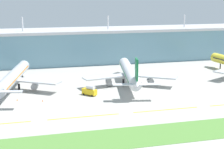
{
  "coord_description": "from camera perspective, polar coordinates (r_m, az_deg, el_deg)",
  "views": [
    {
      "loc": [
        -61.01,
        -145.95,
        46.28
      ],
      "look_at": [
        -15.21,
        26.48,
        7.0
      ],
      "focal_mm": 58.75,
      "sensor_mm": 36.0,
      "label": 1
    }
  ],
  "objects": [
    {
      "name": "safety_cone_left_wingtip",
      "position": [
        168.21,
        -14.53,
        -3.84
      ],
      "size": [
        0.56,
        0.56,
        0.7
      ],
      "primitive_type": "cone",
      "color": "orange",
      "rests_on": "ground"
    },
    {
      "name": "fuel_truck",
      "position": [
        171.0,
        -3.48,
        -2.52
      ],
      "size": [
        6.6,
        7.2,
        4.95
      ],
      "color": "gold",
      "rests_on": "ground"
    },
    {
      "name": "taxiway_stripe_mid_west",
      "position": [
        142.38,
        -4.38,
        -6.58
      ],
      "size": [
        28.0,
        0.7,
        0.04
      ],
      "primitive_type": "cube",
      "color": "yellow",
      "rests_on": "ground"
    },
    {
      "name": "grass_verge",
      "position": [
        132.64,
        13.74,
        -8.36
      ],
      "size": [
        300.0,
        18.0,
        0.1
      ],
      "primitive_type": "cube",
      "color": "#518438",
      "rests_on": "ground"
    },
    {
      "name": "airliner_center",
      "position": [
        189.07,
        2.72,
        0.24
      ],
      "size": [
        47.85,
        65.5,
        18.9
      ],
      "color": "silver",
      "rests_on": "ground"
    },
    {
      "name": "terminal_building",
      "position": [
        255.34,
        -0.92,
        4.64
      ],
      "size": [
        288.0,
        34.0,
        32.07
      ],
      "color": "#6693A8",
      "rests_on": "ground"
    },
    {
      "name": "ground_plane",
      "position": [
        164.83,
        7.51,
        -4.0
      ],
      "size": [
        600.0,
        600.0,
        0.0
      ],
      "primitive_type": "plane",
      "color": "#A8A59E"
    },
    {
      "name": "safety_cone_nose_front",
      "position": [
        164.54,
        -10.77,
        -4.02
      ],
      "size": [
        0.56,
        0.56,
        0.7
      ],
      "primitive_type": "cone",
      "color": "orange",
      "rests_on": "ground"
    },
    {
      "name": "taxiway_stripe_centre",
      "position": [
        151.85,
        8.39,
        -5.46
      ],
      "size": [
        28.0,
        0.7,
        0.04
      ],
      "primitive_type": "cube",
      "color": "yellow",
      "rests_on": "ground"
    },
    {
      "name": "airliner_near_middle",
      "position": [
        184.89,
        -15.23,
        -0.47
      ],
      "size": [
        47.73,
        68.7,
        18.9
      ],
      "color": "#ADB2BC",
      "rests_on": "ground"
    }
  ]
}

